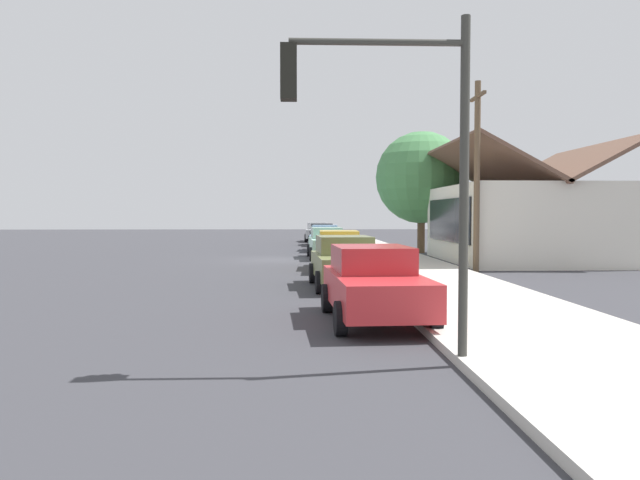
{
  "coord_description": "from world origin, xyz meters",
  "views": [
    {
      "loc": [
        29.94,
        1.13,
        2.29
      ],
      "look_at": [
        -0.91,
        2.27,
        0.95
      ],
      "focal_mm": 33.81,
      "sensor_mm": 36.0,
      "label": 1
    }
  ],
  "objects": [
    {
      "name": "car_seafoam",
      "position": [
        -1.1,
        2.63,
        0.81
      ],
      "size": [
        4.77,
        2.01,
        1.59
      ],
      "rotation": [
        0.0,
        0.0,
        0.03
      ],
      "color": "#9ED1BC",
      "rests_on": "ground"
    },
    {
      "name": "sidewalk_curb",
      "position": [
        0.0,
        5.6,
        0.08
      ],
      "size": [
        60.0,
        4.2,
        0.16
      ],
      "primitive_type": "cube",
      "color": "beige",
      "rests_on": "ground"
    },
    {
      "name": "car_olive",
      "position": [
        11.3,
        2.61,
        0.81
      ],
      "size": [
        4.39,
        2.23,
        1.59
      ],
      "rotation": [
        0.0,
        0.0,
        0.05
      ],
      "color": "olive",
      "rests_on": "ground"
    },
    {
      "name": "car_skyblue",
      "position": [
        -7.48,
        2.82,
        0.82
      ],
      "size": [
        4.83,
        2.2,
        1.59
      ],
      "rotation": [
        0.0,
        0.0,
        -0.06
      ],
      "color": "#8CB7E0",
      "rests_on": "ground"
    },
    {
      "name": "traffic_light_main",
      "position": [
        21.06,
        2.54,
        3.49
      ],
      "size": [
        0.37,
        2.79,
        5.2
      ],
      "color": "#383833",
      "rests_on": "ground"
    },
    {
      "name": "car_silver",
      "position": [
        -20.08,
        2.73,
        0.81
      ],
      "size": [
        4.71,
        2.12,
        1.59
      ],
      "rotation": [
        0.0,
        0.0,
        -0.04
      ],
      "color": "silver",
      "rests_on": "ground"
    },
    {
      "name": "shade_tree",
      "position": [
        -5.23,
        8.4,
        4.41
      ],
      "size": [
        5.39,
        5.39,
        7.12
      ],
      "color": "brown",
      "rests_on": "ground"
    },
    {
      "name": "car_cherry",
      "position": [
        17.24,
        2.75,
        0.81
      ],
      "size": [
        4.47,
        2.16,
        1.59
      ],
      "rotation": [
        0.0,
        0.0,
        0.05
      ],
      "color": "red",
      "rests_on": "ground"
    },
    {
      "name": "storefront_building",
      "position": [
        1.39,
        11.98,
        1.96
      ],
      "size": [
        10.03,
        7.58,
        5.7
      ],
      "color": "silver",
      "rests_on": "ground"
    },
    {
      "name": "car_mustard",
      "position": [
        5.19,
        2.83,
        0.82
      ],
      "size": [
        4.92,
        2.14,
        1.59
      ],
      "rotation": [
        0.0,
        0.0,
        -0.03
      ],
      "color": "gold",
      "rests_on": "ground"
    },
    {
      "name": "car_charcoal",
      "position": [
        -13.97,
        2.88,
        0.81
      ],
      "size": [
        4.7,
        2.0,
        1.59
      ],
      "rotation": [
        0.0,
        0.0,
        -0.01
      ],
      "color": "#2D3035",
      "rests_on": "ground"
    },
    {
      "name": "utility_pole_wooden",
      "position": [
        6.38,
        8.2,
        3.93
      ],
      "size": [
        1.8,
        0.24,
        7.5
      ],
      "color": "brown",
      "rests_on": "ground"
    },
    {
      "name": "ground_plane",
      "position": [
        0.0,
        0.0,
        0.0
      ],
      "size": [
        120.0,
        120.0,
        0.0
      ],
      "primitive_type": "plane",
      "color": "#38383D"
    },
    {
      "name": "fire_hydrant_red",
      "position": [
        -13.48,
        4.2,
        0.5
      ],
      "size": [
        0.22,
        0.22,
        0.71
      ],
      "color": "red",
      "rests_on": "sidewalk_curb"
    }
  ]
}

